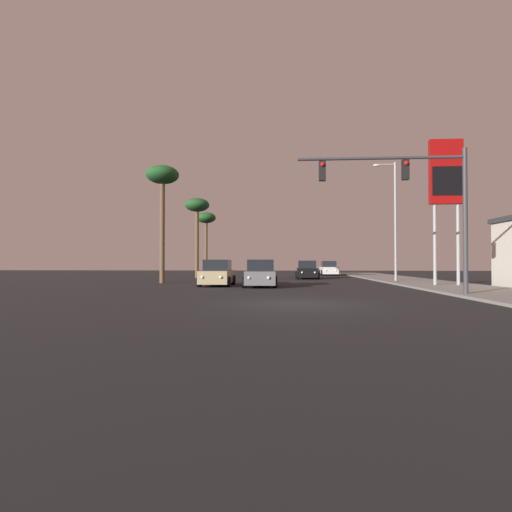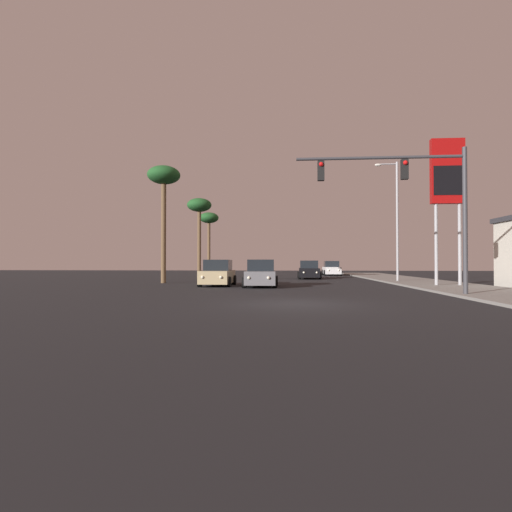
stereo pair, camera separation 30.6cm
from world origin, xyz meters
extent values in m
plane|color=black|center=(0.00, 0.00, 0.00)|extent=(120.00, 120.00, 0.00)
cube|color=gray|center=(9.50, 10.00, 0.06)|extent=(5.00, 60.00, 0.12)
cube|color=tan|center=(-4.73, 10.98, 0.58)|extent=(1.84, 4.22, 0.80)
cube|color=black|center=(-4.73, 11.13, 1.33)|extent=(1.62, 2.02, 0.70)
cylinder|color=black|center=(-5.63, 9.68, 0.32)|extent=(0.24, 0.64, 0.64)
cylinder|color=black|center=(-3.83, 9.68, 0.32)|extent=(0.24, 0.64, 0.64)
cylinder|color=black|center=(-5.63, 12.28, 0.32)|extent=(0.24, 0.64, 0.64)
cylinder|color=black|center=(-3.83, 12.28, 0.32)|extent=(0.24, 0.64, 0.64)
sphere|color=#F2EACC|center=(-5.29, 8.86, 0.63)|extent=(0.18, 0.18, 0.18)
sphere|color=#F2EACC|center=(-4.17, 8.86, 0.63)|extent=(0.18, 0.18, 0.18)
cube|color=silver|center=(5.00, 32.70, 0.58)|extent=(1.82, 4.21, 0.80)
cube|color=black|center=(5.00, 32.85, 1.33)|extent=(1.61, 2.01, 0.70)
cylinder|color=black|center=(4.10, 31.40, 0.32)|extent=(0.24, 0.64, 0.64)
cylinder|color=black|center=(5.90, 31.40, 0.32)|extent=(0.24, 0.64, 0.64)
cylinder|color=black|center=(4.10, 34.00, 0.32)|extent=(0.24, 0.64, 0.64)
cylinder|color=black|center=(5.90, 34.00, 0.32)|extent=(0.24, 0.64, 0.64)
sphere|color=#F2EACC|center=(4.45, 30.58, 0.63)|extent=(0.18, 0.18, 0.18)
sphere|color=#F2EACC|center=(5.56, 30.58, 0.63)|extent=(0.18, 0.18, 0.18)
cube|color=black|center=(1.79, 22.51, 0.58)|extent=(1.89, 4.24, 0.80)
cube|color=black|center=(1.79, 22.66, 1.33)|extent=(1.64, 2.03, 0.70)
cylinder|color=black|center=(0.89, 21.21, 0.32)|extent=(0.24, 0.64, 0.64)
cylinder|color=black|center=(2.69, 21.21, 0.32)|extent=(0.24, 0.64, 0.64)
cylinder|color=black|center=(0.89, 23.81, 0.32)|extent=(0.24, 0.64, 0.64)
cylinder|color=black|center=(2.69, 23.81, 0.32)|extent=(0.24, 0.64, 0.64)
sphere|color=#F2EACC|center=(1.24, 20.39, 0.63)|extent=(0.18, 0.18, 0.18)
sphere|color=#F2EACC|center=(2.35, 20.39, 0.63)|extent=(0.18, 0.18, 0.18)
cube|color=slate|center=(-1.87, 10.12, 0.58)|extent=(1.91, 4.24, 0.80)
cube|color=black|center=(-1.87, 10.27, 1.33)|extent=(1.65, 2.04, 0.70)
cylinder|color=black|center=(-2.77, 8.82, 0.32)|extent=(0.24, 0.64, 0.64)
cylinder|color=black|center=(-0.97, 8.82, 0.32)|extent=(0.24, 0.64, 0.64)
cylinder|color=black|center=(-2.77, 11.42, 0.32)|extent=(0.24, 0.64, 0.64)
cylinder|color=black|center=(-0.97, 11.42, 0.32)|extent=(0.24, 0.64, 0.64)
sphere|color=#F2EACC|center=(-2.43, 8.00, 0.63)|extent=(0.18, 0.18, 0.18)
sphere|color=#F2EACC|center=(-1.31, 8.00, 0.63)|extent=(0.18, 0.18, 0.18)
cylinder|color=#38383D|center=(7.59, 3.63, 3.37)|extent=(0.20, 0.20, 6.50)
cylinder|color=#38383D|center=(3.87, 3.63, 6.22)|extent=(7.42, 0.14, 0.14)
cube|color=black|center=(4.99, 3.63, 5.67)|extent=(0.30, 0.24, 0.90)
sphere|color=red|center=(4.99, 3.49, 5.94)|extent=(0.20, 0.20, 0.20)
cube|color=black|center=(1.28, 3.63, 5.67)|extent=(0.30, 0.24, 0.90)
sphere|color=red|center=(1.28, 3.49, 5.94)|extent=(0.20, 0.20, 0.20)
cylinder|color=#99999E|center=(8.07, 16.18, 4.62)|extent=(0.18, 0.18, 9.00)
cylinder|color=#99999E|center=(7.37, 16.18, 8.97)|extent=(1.40, 0.10, 0.10)
ellipsoid|color=silver|center=(6.67, 16.18, 8.92)|extent=(0.50, 0.24, 0.20)
cylinder|color=#99999E|center=(8.90, 10.66, 2.62)|extent=(0.20, 0.20, 5.00)
cylinder|color=#99999E|center=(10.30, 10.66, 2.62)|extent=(0.20, 0.20, 5.00)
cube|color=#990C0C|center=(9.60, 10.66, 7.12)|extent=(2.00, 0.40, 4.00)
cube|color=black|center=(9.60, 10.45, 6.52)|extent=(1.80, 0.03, 1.80)
cylinder|color=brown|center=(-9.82, 34.00, 3.28)|extent=(0.36, 0.36, 6.55)
ellipsoid|color=#1E5123|center=(-9.82, 34.00, 7.03)|extent=(2.40, 2.40, 1.32)
cylinder|color=brown|center=(-9.27, 14.00, 3.73)|extent=(0.36, 0.36, 7.46)
ellipsoid|color=#1E5123|center=(-9.27, 14.00, 7.94)|extent=(2.40, 2.40, 1.32)
cylinder|color=brown|center=(-8.83, 24.00, 3.34)|extent=(0.36, 0.36, 6.68)
ellipsoid|color=#1E5123|center=(-8.83, 24.00, 7.16)|extent=(2.40, 2.40, 1.32)
camera|label=1|loc=(-0.61, -14.62, 1.50)|focal=28.00mm
camera|label=2|loc=(-0.31, -14.60, 1.50)|focal=28.00mm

